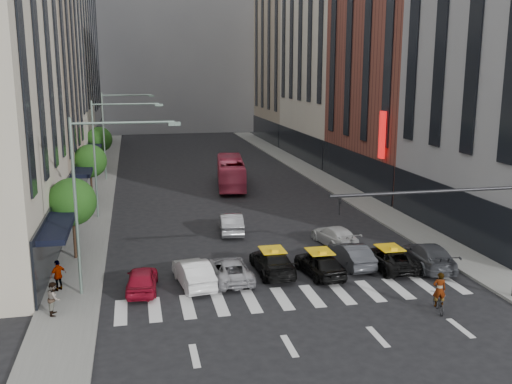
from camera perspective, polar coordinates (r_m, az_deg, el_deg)
ground at (r=28.47m, az=5.39°, el=-11.53°), size 160.00×160.00×0.00m
sidewalk_left at (r=56.07m, az=-15.49°, el=0.02°), size 3.00×96.00×0.15m
sidewalk_right at (r=59.29m, az=7.27°, el=1.01°), size 3.00×96.00×0.15m
building_left_b at (r=53.57m, az=-22.34°, el=11.88°), size 8.00×16.00×24.00m
building_left_c at (r=71.68m, az=-20.22°, el=16.69°), size 8.00×20.00×36.00m
building_left_d at (r=90.33m, az=-18.45°, el=13.80°), size 8.00×18.00×30.00m
building_right_b at (r=57.58m, az=13.96°, el=13.37°), size 8.00×18.00×26.00m
building_right_d at (r=93.28m, az=3.46°, el=13.69°), size 8.00×18.00×28.00m
building_far at (r=110.31m, az=-8.32°, el=15.42°), size 30.00×10.00×36.00m
tree_near at (r=35.86m, az=-17.92°, el=-0.95°), size 2.88×2.88×4.95m
tree_mid at (r=51.53m, az=-16.27°, el=2.99°), size 2.88×2.88×4.95m
tree_far at (r=67.36m, az=-15.39°, el=5.08°), size 2.88×2.88×4.95m
streetlamp_near at (r=29.40m, az=-15.88°, el=0.89°), size 5.38×0.25×9.00m
streetlamp_mid at (r=45.19m, az=-14.70°, el=4.74°), size 5.38×0.25×9.00m
streetlamp_far at (r=61.09m, az=-14.13°, el=6.60°), size 5.38×0.25×9.00m
traffic_signal at (r=29.38m, az=20.65°, el=-2.30°), size 10.10×0.20×6.00m
liberty_sign at (r=49.64m, az=12.51°, el=5.59°), size 0.30×0.70×4.00m
car_red at (r=30.77m, az=-11.33°, el=-8.55°), size 1.87×3.99×1.32m
car_white_front at (r=31.13m, az=-6.28°, el=-8.02°), size 2.09×4.52×1.44m
car_silver at (r=31.72m, az=-2.64°, el=-7.75°), size 2.22×4.53×1.24m
taxi_left at (r=32.72m, az=1.65°, el=-6.98°), size 1.99×4.76×1.38m
taxi_center at (r=32.53m, az=6.36°, el=-7.14°), size 2.20×4.33×1.41m
car_grey_mid at (r=34.36m, az=9.50°, el=-6.20°), size 1.60×4.26×1.39m
taxi_right at (r=34.41m, az=13.17°, el=-6.47°), size 2.13×4.49×1.24m
car_grey_curb at (r=35.12m, az=16.81°, el=-6.11°), size 2.58×5.19×1.45m
car_row2_left at (r=40.65m, az=-2.51°, el=-3.10°), size 1.96×4.57×1.46m
car_row2_right at (r=38.20m, az=7.88°, el=-4.35°), size 2.38×4.62×1.28m
bus at (r=56.42m, az=-2.54°, el=1.97°), size 3.84×10.78×2.94m
motorcycle at (r=29.23m, az=17.78°, el=-10.50°), size 0.98×1.76×0.88m
rider at (r=28.77m, az=17.95°, el=-8.11°), size 0.71×0.56×1.73m
pedestrian_near at (r=28.68m, az=-19.55°, el=-9.99°), size 0.61×0.78×1.59m
pedestrian_far at (r=31.58m, az=-19.18°, el=-7.86°), size 0.98×0.93×1.63m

